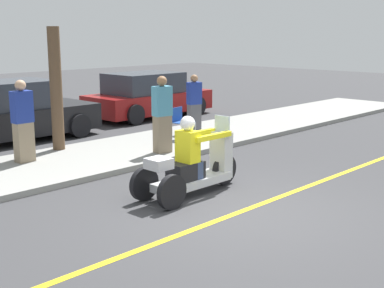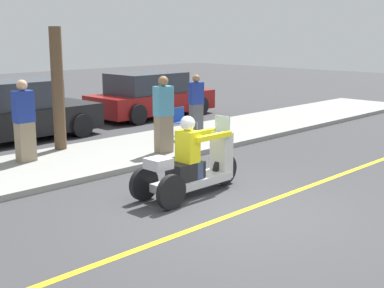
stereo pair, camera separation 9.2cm
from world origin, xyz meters
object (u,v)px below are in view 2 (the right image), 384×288
(parked_car_lot_center, at_px, (150,96))
(motorcycle_trike, at_px, (192,167))
(spectator_mid_group, at_px, (164,116))
(parked_car_lot_far, at_px, (14,113))
(spectator_near_curb, at_px, (24,123))
(folding_chair_curbside, at_px, (182,120))
(spectator_with_child, at_px, (196,104))
(tree_trunk, at_px, (58,89))

(parked_car_lot_center, bearing_deg, motorcycle_trike, -126.30)
(spectator_mid_group, relative_size, parked_car_lot_far, 0.41)
(spectator_near_curb, distance_m, spectator_mid_group, 3.03)
(spectator_mid_group, bearing_deg, parked_car_lot_center, 51.89)
(spectator_mid_group, bearing_deg, spectator_near_curb, 151.51)
(spectator_mid_group, bearing_deg, folding_chair_curbside, 29.98)
(spectator_with_child, relative_size, folding_chair_curbside, 1.92)
(spectator_near_curb, bearing_deg, parked_car_lot_center, 27.41)
(spectator_near_curb, distance_m, parked_car_lot_far, 3.12)
(motorcycle_trike, height_order, parked_car_lot_far, parked_car_lot_far)
(spectator_with_child, relative_size, parked_car_lot_center, 0.36)
(motorcycle_trike, relative_size, spectator_near_curb, 1.31)
(spectator_with_child, bearing_deg, folding_chair_curbside, -154.10)
(motorcycle_trike, xyz_separation_m, spectator_with_child, (3.97, 3.76, 0.37))
(folding_chair_curbside, bearing_deg, tree_trunk, 156.57)
(parked_car_lot_far, relative_size, parked_car_lot_center, 0.99)
(motorcycle_trike, distance_m, spectator_near_curb, 4.09)
(spectator_with_child, height_order, parked_car_lot_center, spectator_with_child)
(motorcycle_trike, xyz_separation_m, tree_trunk, (0.10, 4.47, 1.03))
(spectator_near_curb, xyz_separation_m, parked_car_lot_far, (1.24, 2.85, -0.22))
(motorcycle_trike, distance_m, spectator_with_child, 5.48)
(parked_car_lot_far, bearing_deg, spectator_near_curb, -113.48)
(parked_car_lot_center, distance_m, tree_trunk, 5.95)
(tree_trunk, bearing_deg, spectator_mid_group, -53.59)
(parked_car_lot_center, relative_size, tree_trunk, 1.53)
(tree_trunk, bearing_deg, motorcycle_trike, -91.33)
(spectator_with_child, relative_size, spectator_mid_group, 0.90)
(folding_chair_curbside, distance_m, tree_trunk, 3.21)
(spectator_with_child, xyz_separation_m, parked_car_lot_center, (1.35, 3.48, -0.17))
(tree_trunk, bearing_deg, spectator_near_curb, -154.77)
(motorcycle_trike, bearing_deg, spectator_with_child, 43.42)
(motorcycle_trike, distance_m, parked_car_lot_center, 8.98)
(spectator_near_curb, bearing_deg, spectator_with_child, -1.83)
(parked_car_lot_far, relative_size, tree_trunk, 1.51)
(spectator_mid_group, height_order, tree_trunk, tree_trunk)
(spectator_with_child, bearing_deg, parked_car_lot_far, 141.63)
(spectator_near_curb, relative_size, spectator_with_child, 1.11)
(spectator_near_curb, height_order, parked_car_lot_far, spectator_near_curb)
(spectator_with_child, distance_m, folding_chair_curbside, 1.18)
(spectator_with_child, xyz_separation_m, parked_car_lot_far, (-3.81, 3.01, -0.14))
(tree_trunk, bearing_deg, parked_car_lot_far, 88.60)
(spectator_near_curb, height_order, tree_trunk, tree_trunk)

